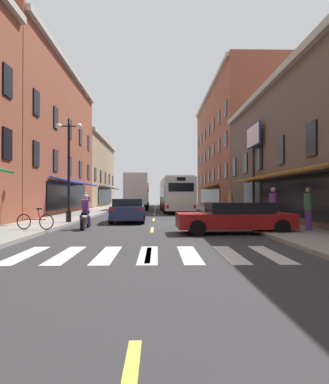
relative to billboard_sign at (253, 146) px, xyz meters
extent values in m
cube|color=#333335|center=(-7.05, -4.35, -5.13)|extent=(34.80, 80.00, 0.10)
cube|color=#DBCC4C|center=(-7.05, -14.35, -5.08)|extent=(0.14, 2.40, 0.01)
cube|color=#DBCC4C|center=(-7.05, -7.85, -5.08)|extent=(0.14, 2.40, 0.01)
cube|color=#DBCC4C|center=(-7.05, -1.35, -5.08)|extent=(0.14, 2.40, 0.01)
cube|color=#DBCC4C|center=(-7.05, 5.15, -5.08)|extent=(0.14, 2.40, 0.01)
cube|color=#DBCC4C|center=(-7.05, 11.65, -5.08)|extent=(0.14, 2.40, 0.01)
cube|color=#DBCC4C|center=(-7.05, 18.15, -5.08)|extent=(0.14, 2.40, 0.01)
cube|color=#DBCC4C|center=(-7.05, 24.65, -5.08)|extent=(0.14, 2.40, 0.01)
cube|color=#DBCC4C|center=(-7.05, 31.15, -5.08)|extent=(0.14, 2.40, 0.01)
cube|color=silver|center=(-10.35, -14.35, -5.08)|extent=(0.50, 2.80, 0.01)
cube|color=silver|center=(-9.25, -14.35, -5.08)|extent=(0.50, 2.80, 0.01)
cube|color=silver|center=(-8.15, -14.35, -5.08)|extent=(0.50, 2.80, 0.01)
cube|color=silver|center=(-7.05, -14.35, -5.08)|extent=(0.50, 2.80, 0.01)
cube|color=silver|center=(-5.95, -14.35, -5.08)|extent=(0.50, 2.80, 0.01)
cube|color=silver|center=(-4.85, -14.35, -5.08)|extent=(0.50, 2.80, 0.01)
cube|color=silver|center=(-3.75, -14.35, -5.08)|extent=(0.50, 2.80, 0.01)
cube|color=gray|center=(-12.95, -4.35, -5.01)|extent=(3.00, 80.00, 0.14)
cube|color=gray|center=(-1.15, -4.35, -5.01)|extent=(3.00, 80.00, 0.14)
cube|color=black|center=(-14.41, -6.35, -0.88)|extent=(0.10, 1.00, 1.60)
cube|color=black|center=(-14.41, -6.35, 2.32)|extent=(0.10, 1.00, 1.60)
cube|color=brown|center=(-18.45, 5.65, 1.36)|extent=(8.00, 19.90, 12.87)
cube|color=#B2AD9E|center=(-14.35, 5.65, 7.45)|extent=(0.44, 19.40, 0.40)
cube|color=black|center=(-14.41, 5.65, -3.53)|extent=(0.10, 12.00, 2.10)
cube|color=navy|center=(-13.70, 5.65, -2.33)|extent=(1.38, 11.20, 0.44)
cube|color=black|center=(-14.41, -2.35, -0.88)|extent=(0.10, 1.00, 1.60)
cube|color=black|center=(-14.41, 1.65, -0.88)|extent=(0.10, 1.00, 1.60)
cube|color=black|center=(-14.41, 5.65, -0.88)|extent=(0.10, 1.00, 1.60)
cube|color=black|center=(-14.41, 9.65, -0.88)|extent=(0.10, 1.00, 1.60)
cube|color=black|center=(-14.41, 13.65, -0.88)|extent=(0.10, 1.00, 1.60)
cube|color=black|center=(-14.41, -2.35, 2.32)|extent=(0.10, 1.00, 1.60)
cube|color=black|center=(-14.41, 1.65, 2.32)|extent=(0.10, 1.00, 1.60)
cube|color=black|center=(-14.41, 5.65, 2.32)|extent=(0.10, 1.00, 1.60)
cube|color=black|center=(-14.41, 9.65, 2.32)|extent=(0.10, 1.00, 1.60)
cube|color=black|center=(-14.41, 13.65, 2.32)|extent=(0.10, 1.00, 1.60)
cube|color=#9E8466|center=(-18.45, 25.65, -0.14)|extent=(8.00, 19.90, 9.87)
cube|color=#B2AD9E|center=(-14.35, 25.65, 4.44)|extent=(0.44, 19.40, 0.40)
cube|color=black|center=(-14.41, 25.65, -3.53)|extent=(0.10, 12.00, 2.10)
cube|color=black|center=(-13.70, 25.65, -2.33)|extent=(1.38, 11.20, 0.44)
cube|color=black|center=(-14.41, 17.65, -0.88)|extent=(0.10, 1.00, 1.60)
cube|color=black|center=(-14.41, 21.65, -0.88)|extent=(0.10, 1.00, 1.60)
cube|color=black|center=(-14.41, 25.65, -0.88)|extent=(0.10, 1.00, 1.60)
cube|color=black|center=(-14.41, 29.65, -0.88)|extent=(0.10, 1.00, 1.60)
cube|color=black|center=(-14.41, 33.65, -0.88)|extent=(0.10, 1.00, 1.60)
cube|color=#B2AD9E|center=(0.25, -4.35, 3.57)|extent=(0.44, 26.07, 0.40)
cube|color=black|center=(0.31, -4.35, -3.53)|extent=(0.10, 16.00, 2.10)
cube|color=brown|center=(-0.40, -4.35, -2.33)|extent=(1.38, 14.93, 0.44)
cube|color=black|center=(0.31, -8.16, -0.88)|extent=(0.10, 1.00, 1.60)
cube|color=black|center=(0.31, -4.35, -0.88)|extent=(0.10, 1.00, 1.60)
cube|color=black|center=(0.31, -0.55, -0.88)|extent=(0.10, 1.00, 1.60)
cube|color=black|center=(0.31, 3.26, -0.88)|extent=(0.10, 1.00, 1.60)
cube|color=black|center=(0.31, 7.07, -0.88)|extent=(0.10, 1.00, 1.60)
cube|color=brown|center=(4.35, 22.31, 2.92)|extent=(8.00, 26.57, 16.00)
cube|color=#B2AD9E|center=(0.25, 22.31, 10.57)|extent=(0.44, 26.07, 0.40)
cube|color=black|center=(0.31, 22.31, -3.53)|extent=(0.10, 16.00, 2.10)
cube|color=brown|center=(-0.40, 22.31, -2.33)|extent=(1.38, 14.93, 0.44)
cube|color=black|center=(0.31, 10.88, -0.88)|extent=(0.10, 1.00, 1.60)
cube|color=black|center=(0.31, 14.69, -0.88)|extent=(0.10, 1.00, 1.60)
cube|color=black|center=(0.31, 18.50, -0.88)|extent=(0.10, 1.00, 1.60)
cube|color=black|center=(0.31, 22.31, -0.88)|extent=(0.10, 1.00, 1.60)
cube|color=black|center=(0.31, 26.12, -0.88)|extent=(0.10, 1.00, 1.60)
cube|color=black|center=(0.31, 29.93, -0.88)|extent=(0.10, 1.00, 1.60)
cube|color=black|center=(0.31, 33.74, -0.88)|extent=(0.10, 1.00, 1.60)
cube|color=black|center=(0.31, 10.88, 2.32)|extent=(0.10, 1.00, 1.60)
cube|color=black|center=(0.31, 14.69, 2.32)|extent=(0.10, 1.00, 1.60)
cube|color=black|center=(0.31, 18.50, 2.32)|extent=(0.10, 1.00, 1.60)
cube|color=black|center=(0.31, 22.31, 2.32)|extent=(0.10, 1.00, 1.60)
cube|color=black|center=(0.31, 26.12, 2.32)|extent=(0.10, 1.00, 1.60)
cube|color=black|center=(0.31, 29.93, 2.32)|extent=(0.10, 1.00, 1.60)
cube|color=black|center=(0.31, 33.74, 2.32)|extent=(0.10, 1.00, 1.60)
cube|color=black|center=(0.31, 10.88, 5.52)|extent=(0.10, 1.00, 1.60)
cube|color=black|center=(0.31, 14.69, 5.52)|extent=(0.10, 1.00, 1.60)
cube|color=black|center=(0.31, 18.50, 5.52)|extent=(0.10, 1.00, 1.60)
cube|color=black|center=(0.31, 22.31, 5.52)|extent=(0.10, 1.00, 1.60)
cube|color=black|center=(0.31, 26.12, 5.52)|extent=(0.10, 1.00, 1.60)
cube|color=black|center=(0.31, 29.93, 5.52)|extent=(0.10, 1.00, 1.60)
cube|color=black|center=(0.31, 33.74, 5.52)|extent=(0.10, 1.00, 1.60)
cylinder|color=black|center=(0.00, 0.00, -2.45)|extent=(0.18, 0.18, 4.98)
cylinder|color=black|center=(0.00, 0.00, -4.82)|extent=(0.40, 0.40, 0.24)
cube|color=navy|center=(0.00, 0.00, 0.74)|extent=(0.10, 3.00, 1.56)
cube|color=silver|center=(-0.06, 0.00, 0.74)|extent=(0.04, 2.84, 1.40)
cube|color=silver|center=(0.06, 0.00, 0.74)|extent=(0.04, 2.84, 1.40)
cube|color=silver|center=(-5.06, 8.88, -3.34)|extent=(2.87, 11.38, 2.79)
cube|color=silver|center=(-5.06, 8.88, -1.88)|extent=(2.64, 10.17, 0.16)
cube|color=black|center=(-5.07, 9.18, -3.14)|extent=(2.85, 8.98, 0.96)
cube|color=maroon|center=(-5.06, 8.88, -4.48)|extent=(2.89, 10.98, 0.36)
cube|color=black|center=(-5.22, 14.49, -3.14)|extent=(2.25, 0.18, 1.10)
cube|color=black|center=(-4.90, 3.27, -2.82)|extent=(2.05, 0.18, 0.70)
cube|color=silver|center=(-4.90, 3.26, -3.89)|extent=(2.15, 0.16, 0.64)
cube|color=black|center=(-4.90, 3.26, -2.16)|extent=(0.70, 0.12, 0.28)
cube|color=red|center=(-5.99, 3.22, -4.38)|extent=(0.20, 0.09, 0.28)
cube|color=red|center=(-3.80, 3.28, -4.38)|extent=(0.20, 0.09, 0.28)
cylinder|color=black|center=(-6.34, 12.50, -4.58)|extent=(0.33, 1.01, 1.00)
cylinder|color=black|center=(-3.99, 12.57, -4.58)|extent=(0.33, 1.01, 1.00)
cylinder|color=black|center=(-6.14, 5.69, -4.58)|extent=(0.33, 1.01, 1.00)
cylinder|color=black|center=(-3.79, 5.76, -4.58)|extent=(0.33, 1.01, 1.00)
cube|color=white|center=(-9.04, 15.66, -3.53)|extent=(2.32, 2.22, 2.40)
cube|color=black|center=(-9.05, 16.72, -2.68)|extent=(2.00, 0.12, 0.80)
cube|color=silver|center=(-9.01, 11.95, -2.80)|extent=(2.45, 5.23, 3.16)
cube|color=maroon|center=(-7.79, 11.96, -2.64)|extent=(0.09, 3.13, 0.90)
cube|color=black|center=(-9.02, 13.05, -4.53)|extent=(1.96, 7.02, 0.24)
cylinder|color=black|center=(-10.14, 15.45, -4.63)|extent=(0.29, 0.90, 0.90)
cylinder|color=black|center=(-7.94, 15.47, -4.63)|extent=(0.29, 0.90, 0.90)
cylinder|color=black|center=(-10.10, 11.16, -4.63)|extent=(0.29, 0.90, 0.90)
cylinder|color=black|center=(-7.90, 11.18, -4.63)|extent=(0.29, 0.90, 0.90)
cube|color=maroon|center=(-3.59, -9.44, -4.53)|extent=(4.82, 2.04, 0.61)
cube|color=black|center=(-3.40, -9.44, -4.02)|extent=(2.63, 1.80, 0.48)
cube|color=red|center=(-1.21, -10.12, -4.33)|extent=(0.07, 0.20, 0.14)
cube|color=red|center=(-1.26, -8.61, -4.33)|extent=(0.07, 0.20, 0.14)
cylinder|color=black|center=(-5.24, -10.39, -4.76)|extent=(0.65, 0.24, 0.64)
cylinder|color=black|center=(-5.30, -8.61, -4.76)|extent=(0.65, 0.24, 0.64)
cylinder|color=black|center=(-1.88, -10.28, -4.76)|extent=(0.65, 0.24, 0.64)
cylinder|color=black|center=(-1.94, -8.50, -4.76)|extent=(0.65, 0.24, 0.64)
cube|color=navy|center=(-8.54, -3.24, -4.47)|extent=(1.98, 4.69, 0.73)
cube|color=black|center=(-8.53, -3.43, -3.91)|extent=(1.76, 2.55, 0.46)
cube|color=red|center=(-9.22, -5.57, -4.21)|extent=(0.20, 0.07, 0.14)
cube|color=red|center=(-7.73, -5.52, -4.21)|extent=(0.20, 0.07, 0.14)
cylinder|color=black|center=(-9.46, -1.65, -4.76)|extent=(0.24, 0.65, 0.64)
cylinder|color=black|center=(-7.71, -1.60, -4.76)|extent=(0.24, 0.65, 0.64)
cylinder|color=black|center=(-9.37, -4.89, -4.76)|extent=(0.24, 0.65, 0.64)
cylinder|color=black|center=(-7.62, -4.84, -4.76)|extent=(0.24, 0.65, 0.64)
cube|color=black|center=(-8.97, 22.91, -4.47)|extent=(1.99, 4.40, 0.74)
cube|color=black|center=(-8.97, 22.74, -3.85)|extent=(1.78, 2.39, 0.55)
cube|color=red|center=(-9.66, 20.74, -4.20)|extent=(0.20, 0.07, 0.14)
cube|color=red|center=(-8.16, 20.78, -4.20)|extent=(0.20, 0.07, 0.14)
cylinder|color=black|center=(-9.90, 24.36, -4.76)|extent=(0.24, 0.65, 0.64)
cylinder|color=black|center=(-8.13, 24.41, -4.76)|extent=(0.24, 0.65, 0.64)
cylinder|color=black|center=(-9.81, 21.41, -4.76)|extent=(0.24, 0.65, 0.64)
cylinder|color=black|center=(-8.05, 21.47, -4.76)|extent=(0.24, 0.65, 0.64)
cylinder|color=black|center=(-10.23, -6.74, -4.77)|extent=(0.12, 0.62, 0.62)
cylinder|color=black|center=(-10.18, -8.19, -4.77)|extent=(0.14, 0.62, 0.62)
cylinder|color=#B2B2B7|center=(-10.23, -6.86, -4.47)|extent=(0.08, 0.33, 0.68)
ellipsoid|color=navy|center=(-10.21, -7.29, -4.27)|extent=(0.34, 0.57, 0.28)
cube|color=black|center=(-10.20, -7.69, -4.34)|extent=(0.28, 0.57, 0.12)
cube|color=#B2B2B7|center=(-10.21, -7.47, -4.68)|extent=(0.25, 0.41, 0.30)
cylinder|color=#B2B2B7|center=(-10.22, -6.96, -4.06)|extent=(0.62, 0.06, 0.04)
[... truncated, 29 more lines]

